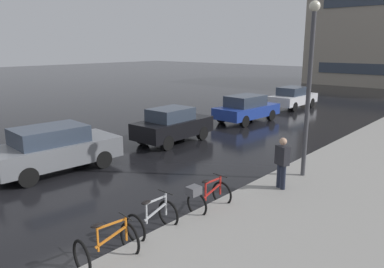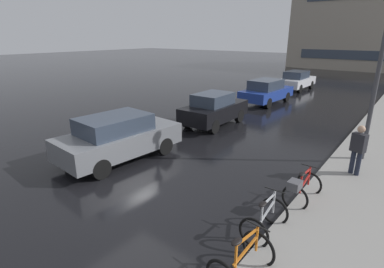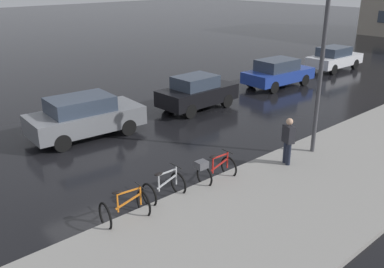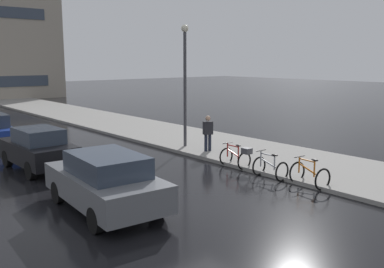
{
  "view_description": "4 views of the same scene",
  "coord_description": "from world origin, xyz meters",
  "px_view_note": "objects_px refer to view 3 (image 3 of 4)",
  "views": [
    {
      "loc": [
        9.48,
        -4.81,
        4.32
      ],
      "look_at": [
        0.47,
        5.44,
        1.07
      ],
      "focal_mm": 35.0,
      "sensor_mm": 36.0,
      "label": 1
    },
    {
      "loc": [
        5.69,
        -4.84,
        4.22
      ],
      "look_at": [
        -0.34,
        2.98,
        0.94
      ],
      "focal_mm": 28.0,
      "sensor_mm": 36.0,
      "label": 2
    },
    {
      "loc": [
        11.85,
        -5.93,
        5.98
      ],
      "look_at": [
        1.94,
        3.05,
        0.9
      ],
      "focal_mm": 40.0,
      "sensor_mm": 36.0,
      "label": 3
    },
    {
      "loc": [
        -7.88,
        -8.63,
        4.08
      ],
      "look_at": [
        1.34,
        2.19,
        1.61
      ],
      "focal_mm": 40.0,
      "sensor_mm": 36.0,
      "label": 4
    }
  ],
  "objects_px": {
    "car_grey": "(85,116)",
    "car_white": "(334,58)",
    "car_black": "(197,92)",
    "car_blue": "(278,73)",
    "bicycle_second": "(164,188)",
    "bicycle_nearest": "(125,209)",
    "pedestrian": "(288,140)",
    "streetlamp": "(322,59)",
    "bicycle_third": "(213,169)"
  },
  "relations": [
    {
      "from": "car_blue",
      "to": "streetlamp",
      "type": "xyz_separation_m",
      "value": [
        6.68,
        -6.81,
        2.59
      ]
    },
    {
      "from": "car_blue",
      "to": "car_white",
      "type": "bearing_deg",
      "value": 92.04
    },
    {
      "from": "car_grey",
      "to": "car_white",
      "type": "bearing_deg",
      "value": 90.04
    },
    {
      "from": "pedestrian",
      "to": "streetlamp",
      "type": "distance_m",
      "value": 2.86
    },
    {
      "from": "bicycle_nearest",
      "to": "streetlamp",
      "type": "bearing_deg",
      "value": 84.09
    },
    {
      "from": "car_white",
      "to": "bicycle_second",
      "type": "bearing_deg",
      "value": -72.53
    },
    {
      "from": "car_grey",
      "to": "car_black",
      "type": "xyz_separation_m",
      "value": [
        0.28,
        5.6,
        -0.02
      ]
    },
    {
      "from": "bicycle_second",
      "to": "car_black",
      "type": "xyz_separation_m",
      "value": [
        -5.64,
        6.47,
        0.42
      ]
    },
    {
      "from": "bicycle_nearest",
      "to": "pedestrian",
      "type": "distance_m",
      "value": 5.8
    },
    {
      "from": "car_black",
      "to": "streetlamp",
      "type": "bearing_deg",
      "value": -5.59
    },
    {
      "from": "bicycle_nearest",
      "to": "car_grey",
      "type": "relative_size",
      "value": 0.27
    },
    {
      "from": "bicycle_nearest",
      "to": "car_white",
      "type": "height_order",
      "value": "car_white"
    },
    {
      "from": "car_white",
      "to": "streetlamp",
      "type": "xyz_separation_m",
      "value": [
        6.91,
        -13.03,
        2.61
      ]
    },
    {
      "from": "car_grey",
      "to": "car_white",
      "type": "height_order",
      "value": "car_grey"
    },
    {
      "from": "car_black",
      "to": "car_blue",
      "type": "height_order",
      "value": "car_black"
    },
    {
      "from": "bicycle_third",
      "to": "bicycle_second",
      "type": "bearing_deg",
      "value": -96.37
    },
    {
      "from": "bicycle_third",
      "to": "car_grey",
      "type": "bearing_deg",
      "value": -171.95
    },
    {
      "from": "car_white",
      "to": "bicycle_third",
      "type": "bearing_deg",
      "value": -70.32
    },
    {
      "from": "bicycle_nearest",
      "to": "bicycle_second",
      "type": "relative_size",
      "value": 1.11
    },
    {
      "from": "bicycle_nearest",
      "to": "bicycle_third",
      "type": "bearing_deg",
      "value": 90.55
    },
    {
      "from": "car_black",
      "to": "bicycle_nearest",
      "type": "bearing_deg",
      "value": -53.46
    },
    {
      "from": "bicycle_second",
      "to": "car_white",
      "type": "distance_m",
      "value": 19.76
    },
    {
      "from": "car_grey",
      "to": "bicycle_second",
      "type": "bearing_deg",
      "value": -8.27
    },
    {
      "from": "streetlamp",
      "to": "car_white",
      "type": "bearing_deg",
      "value": 117.92
    },
    {
      "from": "car_white",
      "to": "pedestrian",
      "type": "distance_m",
      "value": 16.13
    },
    {
      "from": "bicycle_third",
      "to": "pedestrian",
      "type": "xyz_separation_m",
      "value": [
        0.8,
        2.56,
        0.48
      ]
    },
    {
      "from": "car_grey",
      "to": "car_white",
      "type": "relative_size",
      "value": 1.07
    },
    {
      "from": "car_black",
      "to": "bicycle_second",
      "type": "bearing_deg",
      "value": -48.91
    },
    {
      "from": "pedestrian",
      "to": "car_blue",
      "type": "bearing_deg",
      "value": 128.78
    },
    {
      "from": "bicycle_second",
      "to": "car_grey",
      "type": "height_order",
      "value": "car_grey"
    },
    {
      "from": "bicycle_nearest",
      "to": "car_blue",
      "type": "relative_size",
      "value": 0.29
    },
    {
      "from": "car_white",
      "to": "bicycle_nearest",
      "type": "bearing_deg",
      "value": -73.13
    },
    {
      "from": "bicycle_second",
      "to": "streetlamp",
      "type": "height_order",
      "value": "streetlamp"
    },
    {
      "from": "bicycle_second",
      "to": "streetlamp",
      "type": "bearing_deg",
      "value": 80.5
    },
    {
      "from": "bicycle_nearest",
      "to": "streetlamp",
      "type": "height_order",
      "value": "streetlamp"
    },
    {
      "from": "car_blue",
      "to": "bicycle_nearest",
      "type": "bearing_deg",
      "value": -67.13
    },
    {
      "from": "car_blue",
      "to": "streetlamp",
      "type": "relative_size",
      "value": 0.76
    },
    {
      "from": "car_black",
      "to": "car_grey",
      "type": "bearing_deg",
      "value": -92.89
    },
    {
      "from": "car_black",
      "to": "car_blue",
      "type": "bearing_deg",
      "value": 90.68
    },
    {
      "from": "car_grey",
      "to": "car_black",
      "type": "height_order",
      "value": "car_grey"
    },
    {
      "from": "bicycle_second",
      "to": "streetlamp",
      "type": "distance_m",
      "value": 6.61
    },
    {
      "from": "bicycle_third",
      "to": "car_blue",
      "type": "height_order",
      "value": "car_blue"
    },
    {
      "from": "bicycle_nearest",
      "to": "car_white",
      "type": "bearing_deg",
      "value": 106.87
    },
    {
      "from": "car_blue",
      "to": "car_white",
      "type": "xyz_separation_m",
      "value": [
        -0.22,
        6.22,
        -0.02
      ]
    },
    {
      "from": "bicycle_nearest",
      "to": "car_blue",
      "type": "bearing_deg",
      "value": 112.87
    },
    {
      "from": "car_blue",
      "to": "car_black",
      "type": "bearing_deg",
      "value": -89.32
    },
    {
      "from": "bicycle_nearest",
      "to": "car_blue",
      "type": "distance_m",
      "value": 15.27
    },
    {
      "from": "bicycle_nearest",
      "to": "bicycle_third",
      "type": "relative_size",
      "value": 0.9
    },
    {
      "from": "car_black",
      "to": "car_blue",
      "type": "relative_size",
      "value": 0.9
    },
    {
      "from": "bicycle_nearest",
      "to": "car_grey",
      "type": "height_order",
      "value": "car_grey"
    }
  ]
}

